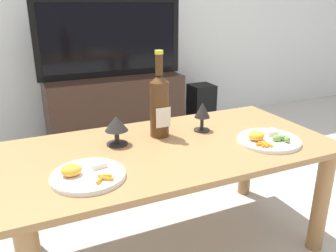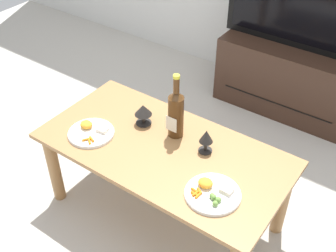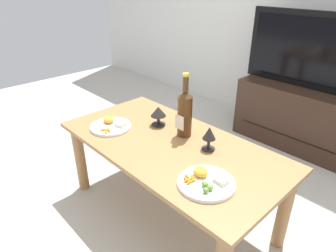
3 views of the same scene
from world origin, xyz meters
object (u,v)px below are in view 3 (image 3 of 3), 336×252
at_px(tv_screen, 316,52).
at_px(dinner_plate_left, 111,126).
at_px(dining_table, 170,156).
at_px(goblet_left, 158,113).
at_px(wine_bottle, 185,112).
at_px(tv_stand, 301,117).
at_px(dinner_plate_right, 206,182).
at_px(goblet_right, 209,135).

height_order(tv_screen, dinner_plate_left, tv_screen).
bearing_deg(dining_table, goblet_left, 153.96).
bearing_deg(dinner_plate_left, wine_bottle, 34.68).
relative_size(tv_stand, dinner_plate_left, 4.19).
bearing_deg(dinner_plate_left, tv_screen, 71.16).
bearing_deg(wine_bottle, dining_table, -86.52).
bearing_deg(dining_table, tv_screen, 84.02).
distance_m(tv_stand, dinner_plate_right, 1.60).
distance_m(tv_stand, dinner_plate_left, 1.67).
height_order(dining_table, dinner_plate_left, dinner_plate_left).
xyz_separation_m(goblet_right, dinner_plate_right, (0.18, -0.24, -0.08)).
relative_size(tv_screen, goblet_right, 8.36).
bearing_deg(goblet_right, goblet_left, 180.00).
distance_m(tv_screen, wine_bottle, 1.32).
xyz_separation_m(dining_table, tv_screen, (0.15, 1.42, 0.40)).
bearing_deg(dinner_plate_left, goblet_left, 53.60).
distance_m(tv_stand, goblet_left, 1.41).
bearing_deg(goblet_right, dinner_plate_right, -52.53).
height_order(tv_stand, goblet_left, goblet_left).
xyz_separation_m(tv_stand, dinner_plate_left, (-0.53, -1.56, 0.26)).
height_order(goblet_left, dinner_plate_left, goblet_left).
bearing_deg(wine_bottle, dinner_plate_right, -34.28).
xyz_separation_m(tv_screen, dinner_plate_left, (-0.53, -1.56, -0.30)).
bearing_deg(tv_screen, dinner_plate_left, -108.84).
relative_size(tv_screen, wine_bottle, 3.01).
relative_size(goblet_right, dinner_plate_left, 0.54).
bearing_deg(dining_table, tv_stand, 84.03).
distance_m(wine_bottle, dinner_plate_left, 0.48).
xyz_separation_m(goblet_right, dinner_plate_left, (-0.58, -0.24, -0.08)).
height_order(tv_screen, goblet_right, tv_screen).
distance_m(goblet_left, dinner_plate_right, 0.64).
relative_size(dining_table, wine_bottle, 3.54).
relative_size(goblet_right, dinner_plate_right, 0.51).
relative_size(dining_table, dinner_plate_left, 5.25).
relative_size(tv_screen, goblet_left, 9.07).
xyz_separation_m(tv_stand, goblet_right, (0.04, -1.32, 0.34)).
bearing_deg(wine_bottle, tv_stand, 83.14).
distance_m(goblet_left, goblet_right, 0.40).
bearing_deg(dinner_plate_right, tv_screen, 98.28).
distance_m(wine_bottle, dinner_plate_right, 0.48).
bearing_deg(tv_screen, dining_table, -95.98).
bearing_deg(tv_stand, dinner_plate_left, -108.81).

